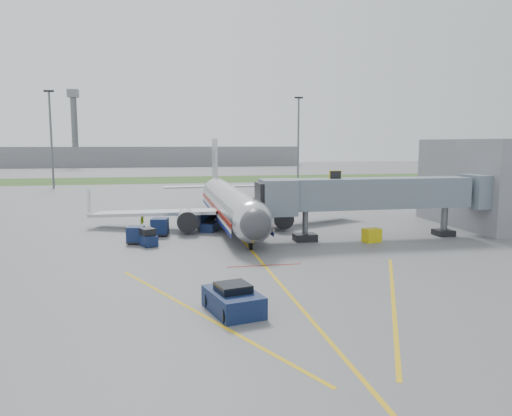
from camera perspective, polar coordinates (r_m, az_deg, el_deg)
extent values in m
plane|color=#565659|center=(43.35, -0.14, -5.33)|extent=(400.00, 400.00, 0.00)
cube|color=#2D4C1E|center=(132.10, -7.51, 3.25)|extent=(300.00, 25.00, 0.01)
cube|color=gold|center=(41.44, 0.39, -5.93)|extent=(0.25, 50.00, 0.01)
cube|color=maroon|center=(39.53, 0.96, -6.58)|extent=(6.00, 0.25, 0.01)
cube|color=gold|center=(29.21, -6.68, -11.78)|extent=(9.52, 20.04, 0.01)
cube|color=gold|center=(32.31, 15.41, -10.09)|extent=(9.52, 20.04, 0.01)
cylinder|color=silver|center=(57.49, -2.95, 0.57)|extent=(3.80, 28.00, 3.80)
sphere|color=silver|center=(43.80, -0.38, -1.60)|extent=(3.80, 3.80, 3.80)
sphere|color=#38383D|center=(42.54, -0.06, -1.87)|extent=(2.74, 2.74, 2.74)
cube|color=black|center=(43.33, -0.29, -0.96)|extent=(2.20, 1.20, 0.55)
cone|color=silver|center=(73.77, -4.75, 2.08)|extent=(3.80, 5.00, 3.80)
cube|color=#B7BAC1|center=(73.01, -4.74, 5.17)|extent=(0.35, 4.20, 7.00)
cube|color=#B7BAC1|center=(57.05, -11.43, -0.54)|extent=(15.10, 8.59, 1.13)
cube|color=#B7BAC1|center=(59.38, 5.20, -0.11)|extent=(15.10, 8.59, 1.13)
cylinder|color=silver|center=(54.22, -7.94, -1.35)|extent=(2.10, 3.60, 2.10)
cylinder|color=silver|center=(55.72, 2.80, -1.05)|extent=(2.10, 3.60, 2.10)
cube|color=maroon|center=(57.83, -1.06, 0.27)|extent=(0.05, 28.00, 0.45)
cube|color=navy|center=(57.95, -1.06, -0.62)|extent=(0.05, 28.00, 0.35)
cylinder|color=black|center=(45.20, -0.61, -4.41)|extent=(0.28, 0.70, 0.70)
cylinder|color=black|center=(57.99, -5.55, -1.64)|extent=(0.50, 1.00, 1.00)
cylinder|color=black|center=(58.70, -0.49, -1.50)|extent=(0.50, 1.00, 1.00)
cube|color=slate|center=(51.26, 13.21, 1.67)|extent=(20.00, 3.00, 3.00)
cube|color=slate|center=(48.12, 2.49, 1.26)|extent=(3.20, 3.60, 3.40)
cube|color=black|center=(47.85, 1.09, 1.23)|extent=(1.60, 3.00, 2.80)
cube|color=gold|center=(49.61, 9.04, 3.68)|extent=(1.20, 0.15, 1.00)
cylinder|color=#595B60|center=(49.23, 5.64, -1.98)|extent=(0.56, 0.56, 3.10)
cube|color=black|center=(49.44, 5.62, -3.35)|extent=(2.20, 1.60, 0.70)
cylinder|color=#595B60|center=(55.38, 20.69, -1.37)|extent=(0.70, 0.70, 3.10)
cube|color=black|center=(55.57, 20.63, -2.65)|extent=(1.80, 1.80, 0.60)
cube|color=slate|center=(57.22, 24.25, 1.80)|extent=(3.00, 4.00, 3.40)
cube|color=slate|center=(64.15, 25.36, 2.64)|extent=(10.00, 16.00, 10.00)
cylinder|color=#595B60|center=(113.67, -22.34, 7.12)|extent=(0.44, 0.44, 20.00)
cube|color=black|center=(114.17, -22.60, 12.24)|extent=(2.00, 0.40, 0.40)
cylinder|color=#595B60|center=(121.08, 4.86, 7.64)|extent=(0.44, 0.44, 20.00)
cube|color=black|center=(121.55, 4.91, 12.45)|extent=(2.00, 0.40, 0.40)
cube|color=slate|center=(211.60, -11.59, 5.81)|extent=(120.00, 14.00, 8.00)
cylinder|color=#595B60|center=(209.03, -20.01, 8.24)|extent=(2.40, 2.40, 28.00)
cube|color=slate|center=(209.84, -20.19, 12.20)|extent=(4.00, 4.00, 3.00)
cube|color=#0C1935|center=(28.93, -2.63, -10.65)|extent=(3.34, 4.48, 1.22)
cube|color=black|center=(28.70, -2.64, -9.17)|extent=(2.16, 2.16, 0.56)
cylinder|color=black|center=(27.36, -3.44, -12.11)|extent=(0.45, 0.92, 0.89)
cylinder|color=black|center=(28.11, 0.45, -11.55)|extent=(0.45, 0.92, 0.89)
cylinder|color=black|center=(29.93, -5.50, -10.39)|extent=(0.45, 0.92, 0.89)
cylinder|color=black|center=(30.62, -1.91, -9.94)|extent=(0.45, 0.92, 0.89)
cube|color=#0C1935|center=(48.04, -12.30, -3.60)|extent=(2.05, 2.66, 0.95)
cube|color=black|center=(47.90, -12.33, -2.66)|extent=(1.63, 1.84, 0.66)
cylinder|color=black|center=(47.15, -12.44, -4.16)|extent=(0.38, 0.52, 0.47)
cylinder|color=black|center=(47.50, -11.38, -4.05)|extent=(0.38, 0.52, 0.47)
cylinder|color=black|center=(48.71, -13.18, -3.81)|extent=(0.38, 0.52, 0.47)
cylinder|color=black|center=(49.05, -12.14, -3.71)|extent=(0.38, 0.52, 0.47)
cube|color=#0C1935|center=(49.17, -13.59, -2.93)|extent=(1.76, 1.76, 1.48)
cube|color=black|center=(49.30, -13.57, -3.77)|extent=(1.81, 1.81, 0.11)
cylinder|color=black|center=(48.92, -14.38, -3.93)|extent=(0.26, 0.30, 0.27)
cylinder|color=black|center=(48.63, -13.08, -3.95)|extent=(0.26, 0.30, 0.27)
cylinder|color=black|center=(50.00, -14.03, -3.67)|extent=(0.26, 0.30, 0.27)
cylinder|color=black|center=(49.71, -12.76, -3.70)|extent=(0.26, 0.30, 0.27)
cube|color=#0C1935|center=(52.66, -10.94, -2.05)|extent=(1.94, 1.94, 1.65)
cube|color=black|center=(52.80, -10.92, -2.93)|extent=(2.00, 2.00, 0.13)
cylinder|color=black|center=(52.32, -11.74, -3.10)|extent=(0.29, 0.34, 0.30)
cylinder|color=black|center=(52.07, -10.36, -3.11)|extent=(0.29, 0.34, 0.30)
cylinder|color=black|center=(53.55, -11.46, -2.85)|extent=(0.29, 0.34, 0.30)
cylinder|color=black|center=(53.31, -10.11, -2.86)|extent=(0.29, 0.34, 0.30)
cube|color=#0C1935|center=(56.51, -5.83, -1.24)|extent=(2.20, 2.20, 1.76)
cube|color=black|center=(56.65, -5.82, -2.11)|extent=(2.27, 2.27, 0.14)
cylinder|color=black|center=(55.78, -6.20, -2.32)|extent=(0.33, 0.38, 0.32)
cylinder|color=black|center=(56.30, -4.91, -2.21)|extent=(0.33, 0.38, 0.32)
cylinder|color=black|center=(57.03, -6.71, -2.11)|extent=(0.33, 0.38, 0.32)
cylinder|color=black|center=(57.54, -5.45, -2.01)|extent=(0.33, 0.38, 0.32)
cube|color=#0C1935|center=(55.31, -5.17, -2.08)|extent=(2.68, 3.90, 0.91)
cube|color=black|center=(55.63, -5.04, -1.02)|extent=(2.38, 4.11, 1.43)
cylinder|color=black|center=(54.24, -6.08, -2.46)|extent=(0.42, 0.61, 0.57)
cylinder|color=black|center=(53.95, -5.05, -2.50)|extent=(0.42, 0.61, 0.57)
cylinder|color=black|center=(56.72, -5.29, -2.02)|extent=(0.42, 0.61, 0.57)
cylinder|color=black|center=(56.44, -4.31, -2.05)|extent=(0.42, 0.61, 0.57)
cube|color=gold|center=(49.83, 13.09, -3.06)|extent=(1.88, 1.48, 1.32)
cylinder|color=black|center=(49.58, 12.57, -3.68)|extent=(0.30, 0.38, 0.33)
cylinder|color=black|center=(50.26, 13.56, -3.56)|extent=(0.30, 0.38, 0.33)
imported|color=#9BCD18|center=(59.15, -12.89, -1.16)|extent=(0.72, 0.80, 1.83)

